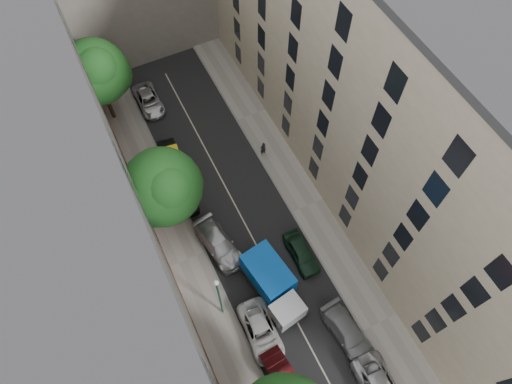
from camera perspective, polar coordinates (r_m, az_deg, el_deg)
ground at (r=37.97m, az=-0.83°, el=-5.03°), size 120.00×120.00×0.00m
road_surface at (r=37.96m, az=-0.83°, el=-5.03°), size 8.00×44.00×0.02m
sidewalk_left at (r=37.36m, az=-8.54°, el=-8.31°), size 3.00×44.00×0.15m
sidewalk_right at (r=39.22m, az=6.43°, el=-1.73°), size 3.00×44.00×0.15m
building_left at (r=28.81m, az=-21.30°, el=-5.19°), size 8.00×44.00×20.00m
building_right at (r=33.39m, az=16.48°, el=10.05°), size 8.00×44.00×20.00m
tarp_truck at (r=34.74m, az=2.16°, el=-11.48°), size 3.25×6.36×2.79m
car_left_1 at (r=34.14m, az=3.56°, el=-22.28°), size 1.85×4.50×1.45m
car_left_2 at (r=34.68m, az=0.65°, el=-17.02°), size 2.61×5.05×1.36m
car_left_3 at (r=36.84m, az=-4.66°, el=-6.53°), size 2.89×5.39×1.49m
car_left_4 at (r=39.27m, az=-9.03°, el=-0.18°), size 2.22×4.56×1.50m
car_left_5 at (r=41.23m, az=-10.56°, el=3.86°), size 2.13×4.68×1.49m
car_left_6 at (r=46.09m, az=-13.27°, el=11.09°), size 2.15×4.63×1.28m
car_right_1 at (r=35.28m, az=11.37°, el=-16.84°), size 2.41×4.99×1.40m
car_right_2 at (r=36.66m, az=5.71°, el=-7.57°), size 1.77×4.17×1.41m
tree_mid at (r=34.24m, az=-11.34°, el=0.43°), size 6.13×5.98×8.46m
tree_far at (r=42.20m, az=-19.22°, el=13.75°), size 5.89×5.70×8.76m
lamp_post at (r=31.58m, az=-4.66°, el=-12.70°), size 0.36×0.36×6.98m
pedestrian at (r=41.05m, az=0.89°, el=5.47°), size 0.61×0.43×1.59m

